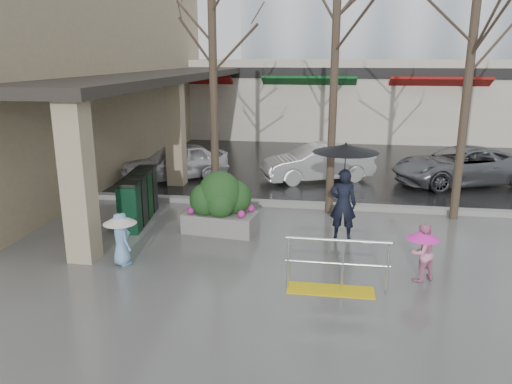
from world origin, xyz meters
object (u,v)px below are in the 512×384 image
(handrail, at_px, (335,272))
(child_blue, at_px, (121,233))
(tree_west, at_px, (212,21))
(tree_mideast, at_px, (474,28))
(planter, at_px, (221,203))
(car_b, at_px, (318,163))
(child_pink, at_px, (422,249))
(tree_midwest, at_px, (337,13))
(news_boxes, at_px, (139,198))
(car_c, at_px, (460,166))
(woman, at_px, (344,177))
(car_a, at_px, (175,162))

(handrail, distance_m, child_blue, 4.41)
(tree_west, xyz_separation_m, tree_mideast, (6.50, 0.00, -0.22))
(planter, distance_m, car_b, 6.04)
(tree_mideast, bearing_deg, handrail, -123.19)
(child_pink, bearing_deg, tree_midwest, -100.97)
(tree_mideast, relative_size, car_b, 1.70)
(planter, relative_size, news_boxes, 0.80)
(tree_midwest, bearing_deg, child_blue, -134.79)
(planter, height_order, car_c, planter)
(planter, bearing_deg, car_c, 40.40)
(handrail, distance_m, car_c, 9.67)
(woman, relative_size, child_pink, 2.03)
(tree_mideast, distance_m, planter, 7.47)
(tree_mideast, distance_m, child_pink, 6.04)
(woman, bearing_deg, planter, 1.83)
(tree_midwest, relative_size, car_a, 1.89)
(tree_west, distance_m, news_boxes, 4.99)
(tree_mideast, relative_size, car_c, 1.43)
(car_a, distance_m, car_c, 9.73)
(handrail, bearing_deg, child_pink, 24.29)
(planter, bearing_deg, woman, -0.72)
(tree_west, distance_m, tree_midwest, 3.20)
(tree_mideast, bearing_deg, planter, -161.67)
(car_b, bearing_deg, tree_midwest, -16.18)
(woman, relative_size, child_blue, 2.06)
(child_blue, bearing_deg, tree_mideast, -107.78)
(tree_midwest, distance_m, tree_mideast, 3.32)
(tree_mideast, height_order, news_boxes, tree_mideast)
(handrail, xyz_separation_m, tree_mideast, (3.14, 4.80, 4.48))
(woman, height_order, child_blue, woman)
(car_a, bearing_deg, handrail, 0.36)
(car_c, bearing_deg, tree_mideast, -34.65)
(woman, bearing_deg, tree_west, -26.94)
(tree_midwest, height_order, child_pink, tree_midwest)
(news_boxes, distance_m, car_c, 10.68)
(handrail, distance_m, car_a, 9.63)
(child_pink, xyz_separation_m, news_boxes, (-6.71, 2.59, -0.01))
(tree_midwest, xyz_separation_m, news_boxes, (-4.91, -1.47, -4.60))
(child_blue, xyz_separation_m, news_boxes, (-0.71, 2.76, -0.04))
(tree_midwest, bearing_deg, child_pink, -66.09)
(car_a, bearing_deg, child_pink, 10.41)
(car_c, bearing_deg, woman, -54.15)
(news_boxes, bearing_deg, planter, -18.85)
(tree_mideast, height_order, woman, tree_mideast)
(car_a, distance_m, car_b, 4.97)
(handrail, distance_m, tree_mideast, 7.28)
(child_pink, bearing_deg, tree_west, -73.96)
(tree_mideast, relative_size, car_a, 1.76)
(child_blue, distance_m, news_boxes, 2.85)
(handrail, bearing_deg, woman, 86.56)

